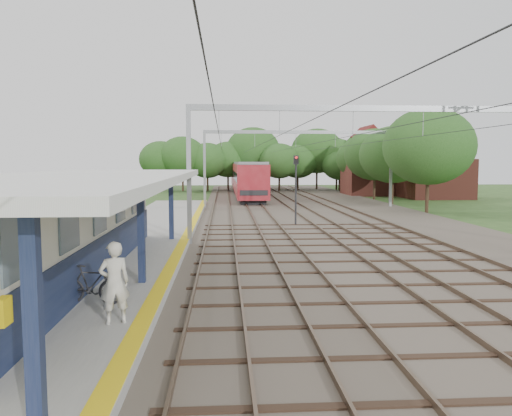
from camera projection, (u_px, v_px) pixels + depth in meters
name	position (u px, v px, depth m)	size (l,w,h in m)	color
ground	(382.00, 363.00, 10.41)	(160.00, 160.00, 0.00)	#2D4C1E
ballast_bed	(314.00, 213.00, 40.47)	(18.00, 90.00, 0.10)	#473D33
platform	(136.00, 246.00, 23.83)	(5.00, 52.00, 0.35)	gray
yellow_stripe	(183.00, 242.00, 23.95)	(0.45, 52.00, 0.01)	yellow
station_building	(56.00, 226.00, 16.61)	(3.41, 18.00, 3.40)	beige
canopy	(79.00, 179.00, 15.54)	(6.40, 20.00, 3.44)	#131C3B
rail_tracks	(283.00, 212.00, 40.30)	(11.80, 88.00, 0.15)	brown
catenary_system	(318.00, 143.00, 35.23)	(17.22, 88.00, 7.00)	gray
tree_band	(277.00, 156.00, 66.96)	(31.72, 30.88, 8.82)	#382619
house_near	(436.00, 172.00, 57.17)	(7.00, 6.12, 7.89)	brown
house_far	(377.00, 169.00, 62.80)	(8.00, 6.12, 8.66)	brown
person	(114.00, 283.00, 11.80)	(0.72, 0.47, 1.98)	silver
bicycle	(91.00, 285.00, 13.45)	(0.50, 1.78, 1.07)	black
train	(245.00, 176.00, 65.68)	(3.12, 38.86, 4.09)	black
signal_post	(296.00, 181.00, 32.07)	(0.32, 0.27, 4.60)	black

